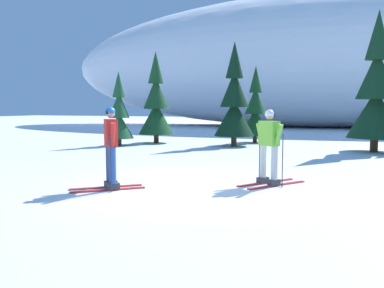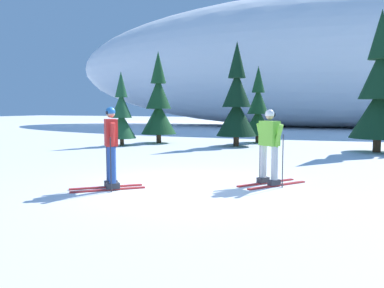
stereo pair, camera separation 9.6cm
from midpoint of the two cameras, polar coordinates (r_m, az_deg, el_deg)
ground_plane at (r=8.79m, az=-2.24°, el=-6.18°), size 120.00×120.00×0.00m
skier_lime_jacket at (r=9.04m, az=10.73°, el=-0.19°), size 1.35×1.63×1.70m
skier_red_jacket at (r=8.62m, az=-11.91°, el=-0.36°), size 1.44×1.35×1.76m
pine_tree_far_left at (r=18.37m, az=-10.58°, el=4.14°), size 1.30×1.30×3.37m
pine_tree_left at (r=19.52m, az=-5.33°, el=5.61°), size 1.72×1.72×4.45m
pine_tree_center_left at (r=17.92m, az=5.93°, el=5.91°), size 1.80×1.80×4.66m
pine_tree_center at (r=19.90m, az=8.95°, el=4.75°), size 1.46×1.46×3.78m
pine_tree_center_right at (r=17.07m, az=24.79°, el=6.64°), size 2.12×2.12×5.48m
snow_ridge_background at (r=36.93m, az=16.47°, el=11.23°), size 46.84×16.26×11.41m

